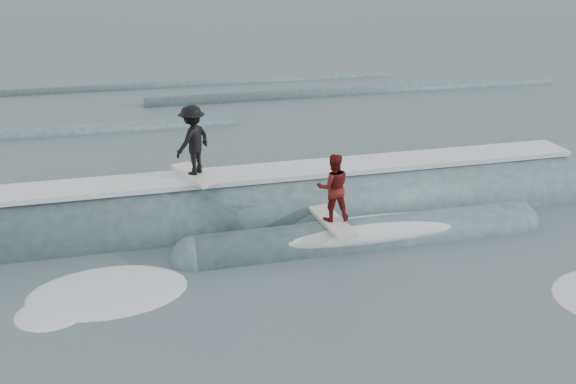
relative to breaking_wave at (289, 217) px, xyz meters
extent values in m
plane|color=#3D5359|center=(-0.23, -3.58, -0.03)|extent=(160.00, 160.00, 0.00)
cylinder|color=#344D57|center=(-0.23, 0.28, -0.03)|extent=(20.30, 2.53, 2.53)
cylinder|color=#344D57|center=(1.57, -1.92, -0.03)|extent=(9.00, 1.25, 1.25)
sphere|color=#344D57|center=(-2.93, -1.92, -0.03)|extent=(1.25, 1.25, 1.25)
sphere|color=#344D57|center=(6.07, -1.92, -0.03)|extent=(1.25, 1.25, 1.25)
cube|color=white|center=(-0.23, 0.28, 1.30)|extent=(18.00, 1.30, 0.14)
ellipsoid|color=white|center=(1.57, -1.92, 0.27)|extent=(7.60, 1.30, 0.60)
cube|color=silver|center=(-2.60, 0.28, 1.42)|extent=(1.18, 2.07, 0.10)
imported|color=black|center=(-2.60, 0.28, 2.41)|extent=(1.36, 1.35, 1.88)
cube|color=silver|center=(0.65, -1.92, 0.64)|extent=(0.73, 2.04, 0.10)
imported|color=#5A1110|center=(0.65, -1.92, 1.57)|extent=(0.93, 0.76, 1.76)
ellipsoid|color=white|center=(-5.02, -2.97, -0.03)|extent=(3.37, 2.30, 0.10)
ellipsoid|color=white|center=(-6.18, -3.60, -0.03)|extent=(1.71, 1.17, 0.10)
ellipsoid|color=white|center=(4.38, -1.37, -0.03)|extent=(2.17, 1.48, 0.10)
cylinder|color=#344D57|center=(7.54, 14.42, -0.03)|extent=(22.00, 0.80, 0.80)
cylinder|color=#344D57|center=(-0.41, 18.42, -0.03)|extent=(22.00, 0.60, 0.60)
camera|label=1|loc=(-4.18, -16.25, 7.43)|focal=40.00mm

